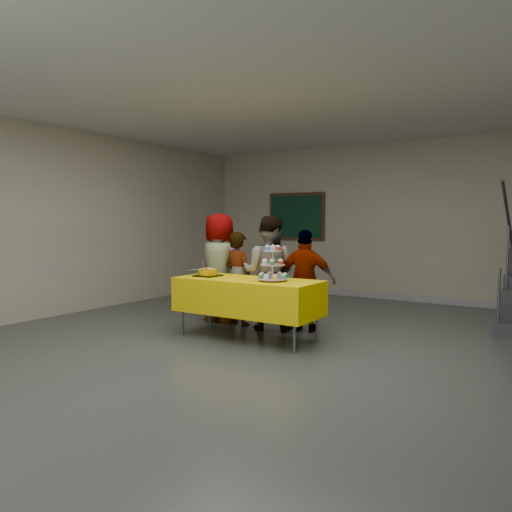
{
  "coord_description": "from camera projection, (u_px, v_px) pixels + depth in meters",
  "views": [
    {
      "loc": [
        2.93,
        -4.37,
        1.5
      ],
      "look_at": [
        -0.58,
        1.05,
        1.05
      ],
      "focal_mm": 35.0,
      "sensor_mm": 36.0,
      "label": 1
    }
  ],
  "objects": [
    {
      "name": "schoolchild_b",
      "position": [
        238.0,
        278.0,
        7.2
      ],
      "size": [
        0.54,
        0.4,
        1.35
      ],
      "primitive_type": "imported",
      "rotation": [
        0.0,
        0.0,
        2.98
      ],
      "color": "slate",
      "rests_on": "ground"
    },
    {
      "name": "room_shell",
      "position": [
        249.0,
        161.0,
        5.22
      ],
      "size": [
        10.0,
        10.04,
        3.02
      ],
      "color": "#4C514C",
      "rests_on": "ground"
    },
    {
      "name": "bear_cake",
      "position": [
        208.0,
        272.0,
        6.63
      ],
      "size": [
        0.32,
        0.36,
        0.12
      ],
      "color": "black",
      "rests_on": "bake_table"
    },
    {
      "name": "schoolchild_c",
      "position": [
        269.0,
        273.0,
        6.88
      ],
      "size": [
        0.89,
        0.76,
        1.58
      ],
      "primitive_type": "imported",
      "rotation": [
        0.0,
        0.0,
        3.38
      ],
      "color": "slate",
      "rests_on": "ground"
    },
    {
      "name": "noticeboard",
      "position": [
        296.0,
        217.0,
        10.54
      ],
      "size": [
        1.3,
        0.05,
        1.0
      ],
      "color": "#472B16",
      "rests_on": "ground"
    },
    {
      "name": "schoolchild_a",
      "position": [
        219.0,
        267.0,
        7.5
      ],
      "size": [
        0.84,
        0.59,
        1.62
      ],
      "primitive_type": "imported",
      "rotation": [
        0.0,
        0.0,
        3.04
      ],
      "color": "slate",
      "rests_on": "ground"
    },
    {
      "name": "schoolchild_d",
      "position": [
        306.0,
        281.0,
        6.75
      ],
      "size": [
        0.87,
        0.52,
        1.39
      ],
      "primitive_type": "imported",
      "rotation": [
        0.0,
        0.0,
        3.38
      ],
      "color": "slate",
      "rests_on": "ground"
    },
    {
      "name": "cupcake_stand",
      "position": [
        273.0,
        268.0,
        6.09
      ],
      "size": [
        0.38,
        0.38,
        0.44
      ],
      "color": "silver",
      "rests_on": "bake_table"
    },
    {
      "name": "bake_table",
      "position": [
        247.0,
        296.0,
        6.34
      ],
      "size": [
        1.88,
        0.78,
        0.77
      ],
      "color": "#595960",
      "rests_on": "ground"
    }
  ]
}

